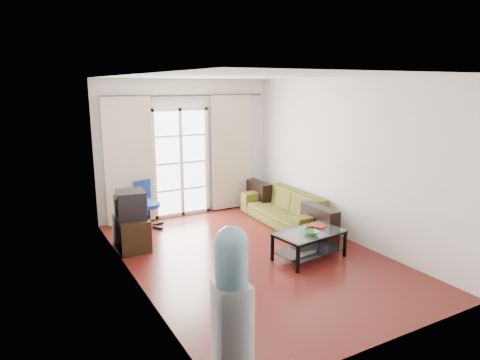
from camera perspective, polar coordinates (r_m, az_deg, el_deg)
name	(u,v)px	position (r m, az deg, el deg)	size (l,w,h in m)	color
floor	(253,256)	(6.69, 1.70, -10.11)	(5.20, 5.20, 0.00)	maroon
ceiling	(254,76)	(6.17, 1.87, 13.68)	(5.20, 5.20, 0.00)	white
wall_back	(187,148)	(8.60, -7.11, 4.26)	(3.60, 0.02, 2.70)	white
wall_front	(392,217)	(4.34, 19.64, -4.69)	(3.60, 0.02, 2.70)	white
wall_left	(132,184)	(5.61, -14.23, -0.49)	(0.02, 5.20, 2.70)	white
wall_right	(346,160)	(7.36, 13.93, 2.59)	(0.02, 5.20, 2.70)	white
french_door	(181,163)	(8.54, -7.86, 2.31)	(1.16, 0.06, 2.15)	white
curtain_rod	(187,95)	(8.42, -7.04, 11.12)	(0.04, 0.04, 3.30)	#4C3F2D
curtain_left	(129,161)	(8.15, -14.62, 2.41)	(0.90, 0.07, 2.35)	beige
curtain_right	(232,153)	(8.91, -1.11, 3.67)	(0.90, 0.07, 2.35)	beige
radiator	(225,194)	(9.04, -1.99, -1.85)	(0.64, 0.12, 0.64)	#969699
sofa	(285,208)	(8.14, 6.02, -3.72)	(0.89, 2.12, 0.61)	brown
coffee_table	(309,241)	(6.59, 9.22, -8.08)	(1.13, 0.74, 0.43)	silver
bowl	(311,232)	(6.43, 9.47, -6.92)	(0.26, 0.26, 0.05)	#2F8149
book	(315,227)	(6.71, 9.98, -6.24)	(0.29, 0.31, 0.02)	#B12415
remote	(311,227)	(6.72, 9.40, -6.20)	(0.18, 0.05, 0.02)	black
tv_stand	(132,233)	(7.11, -14.27, -6.89)	(0.47, 0.70, 0.52)	black
crt_tv	(130,204)	(6.99, -14.49, -3.16)	(0.53, 0.52, 0.44)	black
task_chair	(148,214)	(8.07, -12.16, -4.44)	(0.73, 0.73, 0.87)	black
water_cooler	(232,303)	(3.81, -1.07, -16.06)	(0.34, 0.33, 1.45)	silver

